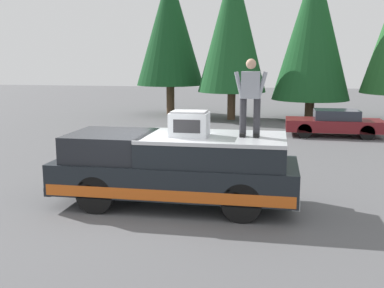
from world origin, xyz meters
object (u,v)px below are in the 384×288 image
(compressor_unit, at_px, (189,124))
(person_on_truck_bed, at_px, (250,96))
(pickup_truck, at_px, (175,168))
(parked_car_maroon, at_px, (334,123))

(compressor_unit, height_order, person_on_truck_bed, person_on_truck_bed)
(pickup_truck, relative_size, parked_car_maroon, 1.35)
(compressor_unit, xyz_separation_m, person_on_truck_bed, (0.15, -1.32, 0.62))
(person_on_truck_bed, relative_size, parked_car_maroon, 0.41)
(compressor_unit, bearing_deg, person_on_truck_bed, -83.41)
(compressor_unit, bearing_deg, pickup_truck, 70.69)
(pickup_truck, relative_size, compressor_unit, 6.60)
(pickup_truck, bearing_deg, compressor_unit, -109.31)
(pickup_truck, distance_m, compressor_unit, 1.12)
(pickup_truck, xyz_separation_m, parked_car_maroon, (10.58, -4.76, -0.29))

